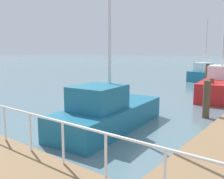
% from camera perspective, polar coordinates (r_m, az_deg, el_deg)
% --- Properties ---
extents(ground_plane, '(300.00, 300.00, 0.00)m').
position_cam_1_polar(ground_plane, '(12.47, -16.99, -5.97)').
color(ground_plane, slate).
extents(dock_piling_0, '(0.26, 0.26, 1.50)m').
position_cam_1_polar(dock_piling_0, '(15.93, 21.98, -0.28)').
color(dock_piling_0, brown).
rests_on(dock_piling_0, ground_plane).
extents(dock_piling_3, '(0.28, 0.28, 2.08)m').
position_cam_1_polar(dock_piling_3, '(22.30, 21.09, 2.98)').
color(dock_piling_3, brown).
rests_on(dock_piling_3, ground_plane).
extents(dock_piling_4, '(0.32, 0.32, 1.77)m').
position_cam_1_polar(dock_piling_4, '(12.32, 21.01, -2.13)').
color(dock_piling_4, brown).
rests_on(dock_piling_4, ground_plane).
extents(moored_boat_1, '(5.83, 2.57, 7.75)m').
position_cam_1_polar(moored_boat_1, '(9.94, -1.07, -5.28)').
color(moored_boat_1, '#1E6B8C').
rests_on(moored_boat_1, ground_plane).
extents(moored_boat_3, '(6.85, 2.81, 8.47)m').
position_cam_1_polar(moored_boat_3, '(18.26, 23.89, 0.89)').
color(moored_boat_3, red).
rests_on(moored_boat_3, ground_plane).
extents(moored_boat_5, '(4.34, 2.46, 6.24)m').
position_cam_1_polar(moored_boat_5, '(27.47, 20.54, 3.42)').
color(moored_boat_5, '#1E6B8C').
rests_on(moored_boat_5, ground_plane).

